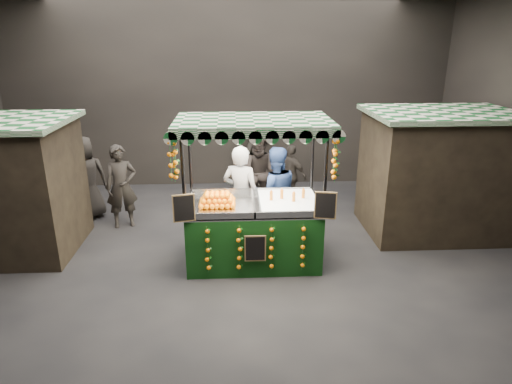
{
  "coord_description": "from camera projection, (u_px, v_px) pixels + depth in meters",
  "views": [
    {
      "loc": [
        0.13,
        -7.19,
        4.0
      ],
      "look_at": [
        0.55,
        0.73,
        1.21
      ],
      "focal_mm": 30.98,
      "sensor_mm": 36.0,
      "label": 1
    }
  ],
  "objects": [
    {
      "name": "vendor_grey",
      "position": [
        241.0,
        195.0,
        8.81
      ],
      "size": [
        0.86,
        0.7,
        2.03
      ],
      "rotation": [
        0.0,
        0.0,
        2.81
      ],
      "color": "gray",
      "rests_on": "ground"
    },
    {
      "name": "shopper_2",
      "position": [
        291.0,
        175.0,
        10.94
      ],
      "size": [
        0.92,
        0.87,
        1.53
      ],
      "rotation": [
        0.0,
        0.0,
        2.41
      ],
      "color": "#2E2925",
      "rests_on": "ground"
    },
    {
      "name": "neighbour_stall_right",
      "position": [
        436.0,
        172.0,
        9.29
      ],
      "size": [
        3.0,
        2.2,
        2.6
      ],
      "color": "black",
      "rests_on": "ground"
    },
    {
      "name": "juice_stall",
      "position": [
        254.0,
        221.0,
        8.06
      ],
      "size": [
        2.78,
        1.63,
        2.69
      ],
      "color": "black",
      "rests_on": "ground"
    },
    {
      "name": "market_hall",
      "position": [
        224.0,
        79.0,
        6.98
      ],
      "size": [
        12.1,
        10.1,
        5.05
      ],
      "color": "black",
      "rests_on": "ground"
    },
    {
      "name": "shopper_4",
      "position": [
        86.0,
        178.0,
        10.08
      ],
      "size": [
        1.12,
        0.98,
        1.93
      ],
      "rotation": [
        0.0,
        0.0,
        3.62
      ],
      "color": "black",
      "rests_on": "ground"
    },
    {
      "name": "vendor_blue",
      "position": [
        275.0,
        193.0,
        9.09
      ],
      "size": [
        1.0,
        0.81,
        1.94
      ],
      "rotation": [
        0.0,
        0.0,
        3.23
      ],
      "color": "navy",
      "rests_on": "ground"
    },
    {
      "name": "ground",
      "position": [
        228.0,
        268.0,
        8.1
      ],
      "size": [
        12.0,
        12.0,
        0.0
      ],
      "primitive_type": "plane",
      "color": "black",
      "rests_on": "ground"
    },
    {
      "name": "shopper_0",
      "position": [
        121.0,
        187.0,
        9.62
      ],
      "size": [
        0.78,
        0.63,
        1.85
      ],
      "rotation": [
        0.0,
        0.0,
        0.32
      ],
      "color": "black",
      "rests_on": "ground"
    },
    {
      "name": "shopper_3",
      "position": [
        257.0,
        155.0,
        12.16
      ],
      "size": [
        1.28,
        1.39,
        1.87
      ],
      "rotation": [
        0.0,
        0.0,
        0.94
      ],
      "color": "black",
      "rests_on": "ground"
    },
    {
      "name": "shopper_1",
      "position": [
        261.0,
        174.0,
        10.35
      ],
      "size": [
        1.01,
        0.83,
        1.92
      ],
      "rotation": [
        0.0,
        0.0,
        -0.12
      ],
      "color": "#292321",
      "rests_on": "ground"
    }
  ]
}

